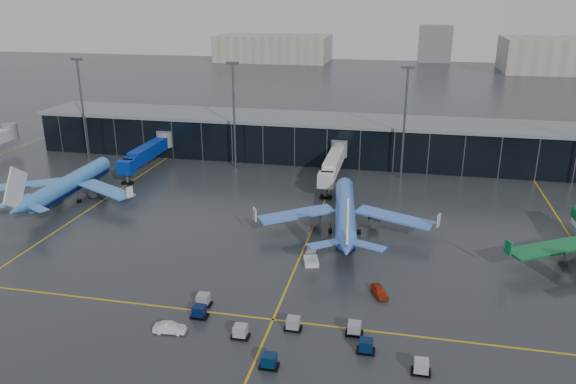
% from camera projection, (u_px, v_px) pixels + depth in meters
% --- Properties ---
extents(ground, '(600.00, 600.00, 0.00)m').
position_uv_depth(ground, '(234.00, 262.00, 89.27)').
color(ground, '#282B2D').
rests_on(ground, ground).
extents(terminal_pier, '(142.00, 17.00, 10.70)m').
position_uv_depth(terminal_pier, '(305.00, 137.00, 144.66)').
color(terminal_pier, black).
rests_on(terminal_pier, ground).
extents(jet_bridges, '(94.00, 27.50, 7.20)m').
position_uv_depth(jet_bridges, '(147.00, 152.00, 134.28)').
color(jet_bridges, '#595B60').
rests_on(jet_bridges, ground).
extents(flood_masts, '(203.00, 0.50, 25.50)m').
position_uv_depth(flood_masts, '(317.00, 115.00, 129.82)').
color(flood_masts, '#595B60').
rests_on(flood_masts, ground).
extents(distant_hangars, '(260.00, 71.00, 22.00)m').
position_uv_depth(distant_hangars, '(454.00, 52.00, 325.66)').
color(distant_hangars, '#B2AD99').
rests_on(distant_hangars, ground).
extents(taxi_lines, '(220.00, 120.00, 0.02)m').
position_uv_depth(taxi_lines, '(307.00, 240.00, 97.09)').
color(taxi_lines, gold).
rests_on(taxi_lines, ground).
extents(airliner_arkefly, '(32.92, 37.35, 11.33)m').
position_uv_depth(airliner_arkefly, '(69.00, 173.00, 114.89)').
color(airliner_arkefly, '#3F85D0').
rests_on(airliner_arkefly, ground).
extents(airliner_klm_near, '(37.11, 41.06, 11.47)m').
position_uv_depth(airliner_klm_near, '(346.00, 200.00, 99.82)').
color(airliner_klm_near, '#447BE0').
rests_on(airliner_klm_near, ground).
extents(baggage_carts, '(31.19, 12.85, 1.70)m').
position_uv_depth(baggage_carts, '(290.00, 333.00, 69.24)').
color(baggage_carts, black).
rests_on(baggage_carts, ground).
extents(mobile_airstair, '(2.98, 3.67, 3.45)m').
position_uv_depth(mobile_airstair, '(311.00, 259.00, 88.55)').
color(mobile_airstair, silver).
rests_on(mobile_airstair, ground).
extents(service_van_red, '(3.05, 4.32, 1.36)m').
position_uv_depth(service_van_red, '(379.00, 291.00, 79.19)').
color(service_van_red, '#A62A0C').
rests_on(service_van_red, ground).
extents(service_van_white, '(4.23, 1.89, 1.35)m').
position_uv_depth(service_van_white, '(170.00, 328.00, 70.43)').
color(service_van_white, silver).
rests_on(service_van_white, ground).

